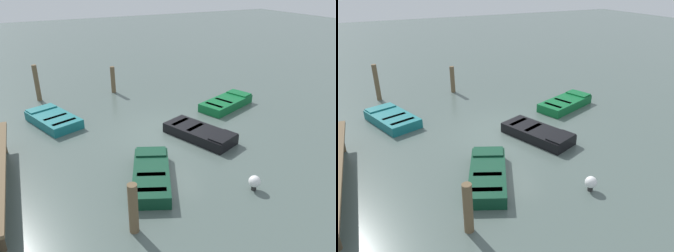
{
  "view_description": "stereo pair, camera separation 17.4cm",
  "coord_description": "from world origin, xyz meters",
  "views": [
    {
      "loc": [
        -10.61,
        5.32,
        5.9
      ],
      "look_at": [
        0.0,
        0.0,
        0.35
      ],
      "focal_mm": 34.68,
      "sensor_mm": 36.0,
      "label": 1
    },
    {
      "loc": [
        -10.69,
        5.16,
        5.9
      ],
      "look_at": [
        0.0,
        0.0,
        0.35
      ],
      "focal_mm": 34.68,
      "sensor_mm": 36.0,
      "label": 2
    }
  ],
  "objects": [
    {
      "name": "rowboat_green",
      "position": [
        1.38,
        -3.89,
        0.22
      ],
      "size": [
        2.14,
        3.13,
        0.46
      ],
      "rotation": [
        0.0,
        0.0,
        5.07
      ],
      "color": "#0F602D",
      "rests_on": "ground_plane"
    },
    {
      "name": "rowboat_teal",
      "position": [
        3.11,
        4.01,
        0.22
      ],
      "size": [
        2.98,
        2.17,
        0.46
      ],
      "rotation": [
        0.0,
        0.0,
        0.34
      ],
      "color": "#14666B",
      "rests_on": "ground_plane"
    },
    {
      "name": "rowboat_dark_green",
      "position": [
        -2.74,
        1.96,
        0.22
      ],
      "size": [
        3.04,
        2.17,
        0.46
      ],
      "rotation": [
        0.0,
        0.0,
        5.87
      ],
      "color": "#0C3823",
      "rests_on": "ground_plane"
    },
    {
      "name": "mooring_piling_mid_right",
      "position": [
        6.45,
        4.19,
        0.93
      ],
      "size": [
        0.24,
        0.24,
        1.86
      ],
      "primitive_type": "cylinder",
      "color": "brown",
      "rests_on": "ground_plane"
    },
    {
      "name": "rowboat_black",
      "position": [
        -0.89,
        -0.96,
        0.22
      ],
      "size": [
        3.1,
        2.14,
        0.46
      ],
      "rotation": [
        0.0,
        0.0,
        3.5
      ],
      "color": "black",
      "rests_on": "ground_plane"
    },
    {
      "name": "ground_plane",
      "position": [
        0.0,
        0.0,
        0.0
      ],
      "size": [
        80.0,
        80.0,
        0.0
      ],
      "primitive_type": "plane",
      "color": "#4C5B56"
    },
    {
      "name": "mooring_piling_far_left",
      "position": [
        -4.57,
        3.24,
        0.71
      ],
      "size": [
        0.25,
        0.25,
        1.42
      ],
      "primitive_type": "cylinder",
      "color": "brown",
      "rests_on": "ground_plane"
    },
    {
      "name": "mooring_piling_near_left",
      "position": [
        5.96,
        0.36,
        0.72
      ],
      "size": [
        0.24,
        0.24,
        1.43
      ],
      "primitive_type": "cylinder",
      "color": "brown",
      "rests_on": "ground_plane"
    },
    {
      "name": "marker_buoy",
      "position": [
        -4.56,
        -0.61,
        0.29
      ],
      "size": [
        0.36,
        0.36,
        0.48
      ],
      "color": "#262626",
      "rests_on": "ground_plane"
    }
  ]
}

